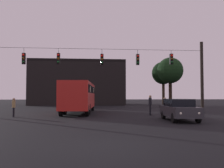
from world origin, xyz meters
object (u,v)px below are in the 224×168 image
at_px(car_far_left, 83,102).
at_px(car_near_right, 179,109).
at_px(pedestrian_crossing_center, 165,105).
at_px(tree_behind_building, 170,71).
at_px(tree_left_silhouette, 163,73).
at_px(city_bus, 80,94).
at_px(pedestrian_crossing_left, 150,104).
at_px(pedestrian_crossing_right, 14,106).

bearing_deg(car_far_left, car_near_right, -69.89).
relative_size(pedestrian_crossing_center, tree_behind_building, 0.22).
xyz_separation_m(tree_left_silhouette, tree_behind_building, (-3.10, -13.84, -0.87)).
bearing_deg(car_near_right, tree_behind_building, 73.51).
height_order(car_far_left, tree_left_silhouette, tree_left_silhouette).
height_order(pedestrian_crossing_center, tree_left_silhouette, tree_left_silhouette).
distance_m(city_bus, pedestrian_crossing_left, 7.39).
height_order(city_bus, pedestrian_crossing_center, city_bus).
distance_m(car_far_left, pedestrian_crossing_center, 16.45).
height_order(car_near_right, pedestrian_crossing_center, pedestrian_crossing_center).
bearing_deg(pedestrian_crossing_left, pedestrian_crossing_right, -175.54).
relative_size(car_near_right, pedestrian_crossing_center, 2.75).
bearing_deg(car_far_left, city_bus, -90.51).
xyz_separation_m(city_bus, pedestrian_crossing_right, (-5.19, -4.45, -0.99)).
bearing_deg(pedestrian_crossing_center, tree_left_silhouette, 73.52).
relative_size(car_near_right, tree_behind_building, 0.60).
bearing_deg(city_bus, car_far_left, 89.49).
bearing_deg(tree_behind_building, pedestrian_crossing_left, -114.73).
height_order(car_near_right, tree_left_silhouette, tree_left_silhouette).
height_order(pedestrian_crossing_center, pedestrian_crossing_right, pedestrian_crossing_center).
bearing_deg(pedestrian_crossing_center, pedestrian_crossing_left, 173.56).
relative_size(city_bus, car_near_right, 2.53).
bearing_deg(pedestrian_crossing_center, pedestrian_crossing_right, -176.62).
height_order(city_bus, pedestrian_crossing_right, city_bus).
height_order(pedestrian_crossing_left, tree_left_silhouette, tree_left_silhouette).
bearing_deg(city_bus, pedestrian_crossing_left, -28.88).
height_order(city_bus, pedestrian_crossing_left, city_bus).
relative_size(tree_left_silhouette, tree_behind_building, 1.17).
height_order(pedestrian_crossing_left, pedestrian_crossing_right, pedestrian_crossing_left).
xyz_separation_m(car_near_right, pedestrian_crossing_center, (0.47, 4.94, 0.11)).
bearing_deg(tree_left_silhouette, pedestrian_crossing_center, -106.48).
relative_size(city_bus, pedestrian_crossing_center, 6.94).
xyz_separation_m(pedestrian_crossing_center, pedestrian_crossing_right, (-12.91, -0.76, -0.03)).
bearing_deg(pedestrian_crossing_left, tree_behind_building, 65.27).
relative_size(city_bus, pedestrian_crossing_right, 7.15).
xyz_separation_m(city_bus, car_far_left, (0.10, 10.89, -1.07)).
height_order(pedestrian_crossing_left, pedestrian_crossing_center, pedestrian_crossing_left).
distance_m(pedestrian_crossing_center, tree_behind_building, 15.83).
distance_m(city_bus, tree_left_silhouette, 29.53).
bearing_deg(pedestrian_crossing_left, car_near_right, -80.89).
height_order(pedestrian_crossing_right, tree_behind_building, tree_behind_building).
bearing_deg(tree_behind_building, car_far_left, 178.55).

